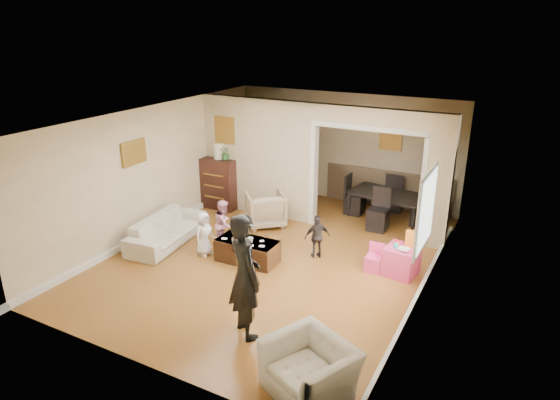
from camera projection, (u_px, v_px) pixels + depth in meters
The scene contains 27 objects.
floor at pixel (275, 256), 9.14m from camera, with size 7.00×7.00×0.00m, color #AA752C.
partition_left at pixel (259, 157), 10.79m from camera, with size 2.75×0.18×2.60m, color beige.
partition_right at pixel (437, 183), 9.10m from camera, with size 0.55×0.18×2.60m, color beige.
partition_header at pixel (370, 116), 9.31m from camera, with size 2.22×0.18×0.35m, color beige.
window_pane at pixel (426, 211), 7.07m from camera, with size 0.03×0.95×1.10m, color white.
framed_art_partition at pixel (225, 130), 10.88m from camera, with size 0.45×0.03×0.55m, color brown.
framed_art_sofa_wall at pixel (134, 153), 9.22m from camera, with size 0.03×0.55×0.40m, color brown.
framed_art_alcove at pixel (391, 137), 10.92m from camera, with size 0.45×0.03×0.55m, color brown.
sofa at pixel (167, 230), 9.59m from camera, with size 1.89×0.74×0.55m, color beige.
armchair_back at pixel (265, 209), 10.41m from camera, with size 0.77×0.79×0.72m, color tan.
armchair_front at pixel (310, 369), 5.69m from camera, with size 0.98×0.86×0.64m, color beige.
dresser at pixel (220, 183), 11.34m from camera, with size 0.86×0.48×1.18m, color black.
table_lamp at pixel (219, 151), 11.07m from camera, with size 0.22×0.22×0.36m, color #FEF4CF.
potted_plant at pixel (226, 153), 10.99m from camera, with size 0.29×0.26×0.33m, color #3A7032.
coffee_table at pixel (248, 251), 8.87m from camera, with size 1.11×0.55×0.41m, color #3A1F12.
coffee_cup at pixel (251, 240), 8.70m from camera, with size 0.10×0.10×0.10m, color beige.
play_table at pixel (401, 261), 8.39m from camera, with size 0.53×0.53×0.51m, color #E03B77.
cereal_box at pixel (412, 239), 8.28m from camera, with size 0.20×0.07×0.30m, color yellow.
cyan_cup at pixel (396, 246), 8.29m from camera, with size 0.08×0.08×0.08m, color #29D1C3.
toy_block at pixel (397, 242), 8.45m from camera, with size 0.08×0.06×0.05m, color red.
play_bowl at pixel (404, 250), 8.18m from camera, with size 0.20×0.20×0.05m, color white.
dining_table at pixel (387, 207), 10.74m from camera, with size 1.68×0.94×0.59m, color black.
adult_person at pixel (245, 276), 6.57m from camera, with size 0.66×0.43×1.81m, color black.
child_kneel_a at pixel (204, 234), 9.05m from camera, with size 0.41×0.27×0.84m, color white.
child_kneel_b at pixel (224, 224), 9.33m from camera, with size 0.47×0.37×0.97m, color pink.
child_toddler at pixel (317, 237), 8.96m from camera, with size 0.48×0.20×0.83m, color black.
craft_papers at pixel (245, 241), 8.78m from camera, with size 0.87×0.49×0.00m.
Camera 1 is at (3.94, -7.22, 4.14)m, focal length 31.28 mm.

